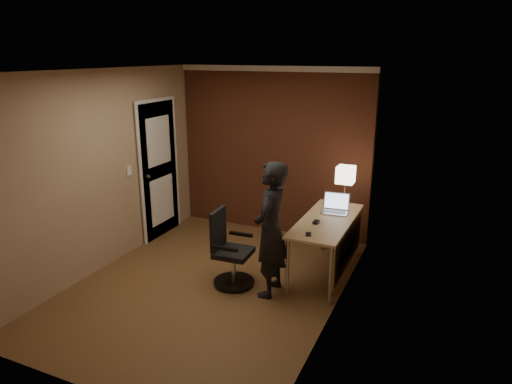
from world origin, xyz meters
TOP-DOWN VIEW (x-y plane):
  - room at (-0.27, 1.54)m, footprint 4.00×4.00m
  - desk at (1.25, 0.81)m, footprint 0.60×1.50m
  - desk_lamp at (1.24, 1.42)m, footprint 0.22×0.22m
  - laptop at (1.20, 1.14)m, footprint 0.35×0.28m
  - mouse at (1.10, 0.63)m, footprint 0.06×0.10m
  - phone at (1.12, 0.25)m, footprint 0.09×0.13m
  - office_chair at (0.20, 0.10)m, footprint 0.49×0.52m
  - person at (0.73, 0.10)m, footprint 0.40×0.59m

SIDE VIEW (x-z plane):
  - office_chair at x=0.20m, z-range -0.05..0.85m
  - desk at x=1.25m, z-range 0.24..0.97m
  - phone at x=1.12m, z-range 0.73..0.74m
  - mouse at x=1.10m, z-range 0.73..0.76m
  - person at x=0.73m, z-range 0.00..1.56m
  - laptop at x=1.20m, z-range 0.68..0.91m
  - desk_lamp at x=1.24m, z-range 0.88..1.41m
  - room at x=-0.27m, z-range -0.63..3.37m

